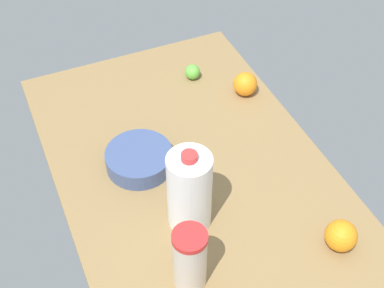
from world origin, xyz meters
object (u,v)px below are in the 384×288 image
Objects in this scene: tumbler_cup at (190,259)px; milk_jug at (189,191)px; mixing_bowl at (139,159)px; orange_loose at (341,236)px; lime_by_jug at (192,72)px; orange_beside_bowl at (245,84)px.

milk_jug is at bearing -23.11° from tumbler_cup.
mixing_bowl is 2.36× the size of orange_loose.
lime_by_jug is (77.32, 6.90, -1.52)cm from orange_loose.
tumbler_cup is 78.33cm from lime_by_jug.
tumbler_cup reaches higher than orange_loose.
tumbler_cup is at bearing 177.95° from mixing_bowl.
orange_loose is at bearing -125.60° from milk_jug.
tumbler_cup is 72.36cm from orange_beside_bowl.
milk_jug is at bearing 155.72° from lime_by_jug.
milk_jug is 18.21cm from tumbler_cup.
tumbler_cup is (-16.58, 7.07, -2.58)cm from milk_jug.
mixing_bowl is 3.74× the size of lime_by_jug.
orange_beside_bowl is at bearing -5.24° from orange_loose.
milk_jug is 4.87× the size of lime_by_jug.
orange_loose reaches higher than mixing_bowl.
orange_loose is (-22.61, -31.59, -7.72)cm from milk_jug.
lime_by_jug is 0.66× the size of orange_beside_bowl.
orange_loose is 63.16cm from orange_beside_bowl.
orange_loose is (-6.03, -38.66, -5.15)cm from tumbler_cup.
lime_by_jug is at bearing -44.21° from mixing_bowl.
lime_by_jug is (71.29, -31.76, -6.67)cm from tumbler_cup.
milk_jug is at bearing -166.54° from mixing_bowl.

